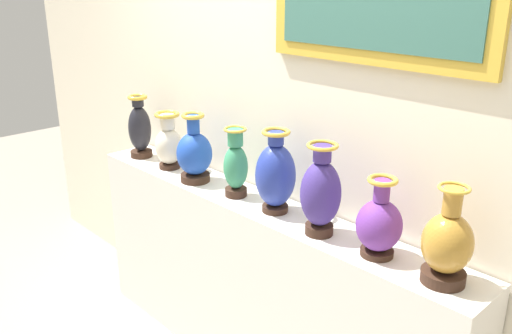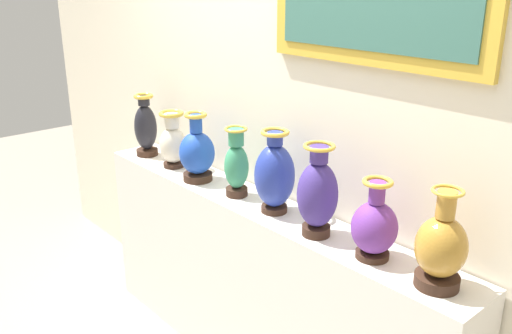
% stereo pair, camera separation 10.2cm
% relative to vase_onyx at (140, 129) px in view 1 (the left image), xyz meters
% --- Properties ---
extents(display_shelf, '(2.35, 0.30, 0.99)m').
position_rel_vase_onyx_xyz_m(display_shelf, '(0.99, 0.02, -0.67)').
color(display_shelf, silver).
rests_on(display_shelf, ground_plane).
extents(back_wall, '(5.05, 0.14, 3.18)m').
position_rel_vase_onyx_xyz_m(back_wall, '(1.00, 0.22, 0.43)').
color(back_wall, beige).
rests_on(back_wall, ground_plane).
extents(vase_onyx, '(0.14, 0.14, 0.38)m').
position_rel_vase_onyx_xyz_m(vase_onyx, '(0.00, 0.00, 0.00)').
color(vase_onyx, '#382319').
rests_on(vase_onyx, display_shelf).
extents(vase_ivory, '(0.15, 0.15, 0.33)m').
position_rel_vase_onyx_xyz_m(vase_ivory, '(0.29, 0.00, -0.03)').
color(vase_ivory, '#382319').
rests_on(vase_ivory, display_shelf).
extents(vase_sapphire, '(0.19, 0.19, 0.37)m').
position_rel_vase_onyx_xyz_m(vase_sapphire, '(0.56, -0.02, -0.02)').
color(vase_sapphire, '#382319').
rests_on(vase_sapphire, display_shelf).
extents(vase_jade, '(0.12, 0.12, 0.35)m').
position_rel_vase_onyx_xyz_m(vase_jade, '(0.86, 0.00, -0.01)').
color(vase_jade, '#382319').
rests_on(vase_jade, display_shelf).
extents(vase_cobalt, '(0.19, 0.19, 0.39)m').
position_rel_vase_onyx_xyz_m(vase_cobalt, '(1.13, 0.01, 0.01)').
color(vase_cobalt, '#382319').
rests_on(vase_cobalt, display_shelf).
extents(vase_indigo, '(0.17, 0.17, 0.40)m').
position_rel_vase_onyx_xyz_m(vase_indigo, '(1.42, -0.02, 0.01)').
color(vase_indigo, '#382319').
rests_on(vase_indigo, display_shelf).
extents(vase_violet, '(0.18, 0.18, 0.33)m').
position_rel_vase_onyx_xyz_m(vase_violet, '(1.70, -0.00, -0.04)').
color(vase_violet, '#382319').
rests_on(vase_violet, display_shelf).
extents(vase_ochre, '(0.18, 0.18, 0.37)m').
position_rel_vase_onyx_xyz_m(vase_ochre, '(1.98, 0.00, -0.02)').
color(vase_ochre, '#382319').
rests_on(vase_ochre, display_shelf).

